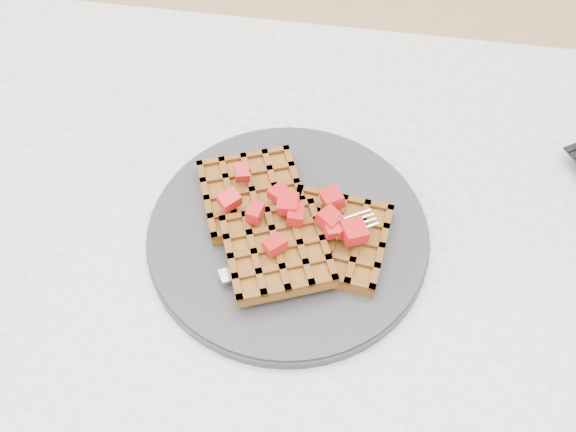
# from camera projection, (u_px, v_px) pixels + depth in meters

# --- Properties ---
(table) EXTENTS (1.20, 0.80, 0.75)m
(table) POSITION_uv_depth(u_px,v_px,m) (335.00, 320.00, 0.76)
(table) COLOR silver
(table) RESTS_ON ground
(plate) EXTENTS (0.30, 0.30, 0.02)m
(plate) POSITION_uv_depth(u_px,v_px,m) (288.00, 233.00, 0.69)
(plate) COLOR #242426
(plate) RESTS_ON table
(waffles) EXTENTS (0.22, 0.21, 0.03)m
(waffles) POSITION_uv_depth(u_px,v_px,m) (288.00, 226.00, 0.67)
(waffles) COLOR brown
(waffles) RESTS_ON plate
(strawberry_pile) EXTENTS (0.15, 0.15, 0.02)m
(strawberry_pile) POSITION_uv_depth(u_px,v_px,m) (288.00, 208.00, 0.65)
(strawberry_pile) COLOR #870005
(strawberry_pile) RESTS_ON waffles
(fork) EXTENTS (0.17, 0.11, 0.02)m
(fork) POSITION_uv_depth(u_px,v_px,m) (310.00, 249.00, 0.66)
(fork) COLOR silver
(fork) RESTS_ON plate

